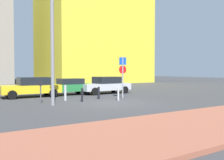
{
  "coord_description": "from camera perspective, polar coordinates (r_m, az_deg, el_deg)",
  "views": [
    {
      "loc": [
        -7.93,
        -12.77,
        1.99
      ],
      "look_at": [
        0.89,
        1.3,
        1.38
      ],
      "focal_mm": 39.14,
      "sensor_mm": 36.0,
      "label": 1
    }
  ],
  "objects": [
    {
      "name": "parking_meter",
      "position": [
        15.69,
        -16.34,
        -2.0
      ],
      "size": [
        0.18,
        0.14,
        1.37
      ],
      "color": "#4C4C51",
      "rests_on": "ground"
    },
    {
      "name": "parking_sign_post",
      "position": [
        17.95,
        2.51,
        1.83
      ],
      "size": [
        0.6,
        0.1,
        3.03
      ],
      "color": "gray",
      "rests_on": "ground"
    },
    {
      "name": "sidewalk_brick",
      "position": [
        9.99,
        21.75,
        -9.12
      ],
      "size": [
        40.0,
        4.22,
        0.14
      ],
      "primitive_type": "cube",
      "color": "#93513D",
      "rests_on": "ground"
    },
    {
      "name": "building_colorful_midrise",
      "position": [
        46.53,
        -4.83,
        16.31
      ],
      "size": [
        17.12,
        15.19,
        26.86
      ],
      "primitive_type": "cube",
      "color": "gold",
      "rests_on": "ground"
    },
    {
      "name": "ground_plane",
      "position": [
        15.16,
        -0.26,
        -5.44
      ],
      "size": [
        120.0,
        120.0,
        0.0
      ],
      "primitive_type": "plane",
      "color": "#38383A"
    },
    {
      "name": "parked_car_silver",
      "position": [
        21.65,
        -1.59,
        -1.15
      ],
      "size": [
        4.64,
        2.21,
        1.49
      ],
      "color": "#B7BABF",
      "rests_on": "ground"
    },
    {
      "name": "street_lamp",
      "position": [
        14.6,
        -13.77,
        9.19
      ],
      "size": [
        0.7,
        0.36,
        6.4
      ],
      "color": "gray",
      "rests_on": "ground"
    },
    {
      "name": "traffic_bollard_edge",
      "position": [
        17.44,
        -3.13,
        -3.03
      ],
      "size": [
        0.16,
        0.16,
        0.87
      ],
      "primitive_type": "cylinder",
      "color": "black",
      "rests_on": "ground"
    },
    {
      "name": "traffic_bollard_mid",
      "position": [
        16.55,
        1.48,
        -3.3
      ],
      "size": [
        0.12,
        0.12,
        0.87
      ],
      "primitive_type": "cylinder",
      "color": "#B7B7BC",
      "rests_on": "ground"
    },
    {
      "name": "traffic_bollard_far",
      "position": [
        15.94,
        -7.0,
        -3.47
      ],
      "size": [
        0.13,
        0.13,
        0.9
      ],
      "primitive_type": "cylinder",
      "color": "black",
      "rests_on": "ground"
    },
    {
      "name": "parked_car_yellow",
      "position": [
        19.65,
        -18.26,
        -1.51
      ],
      "size": [
        4.36,
        2.14,
        1.52
      ],
      "color": "gold",
      "rests_on": "ground"
    },
    {
      "name": "traffic_bollard_near",
      "position": [
        16.77,
        -10.86,
        -2.95
      ],
      "size": [
        0.16,
        0.16,
        1.05
      ],
      "primitive_type": "cylinder",
      "color": "#B7B7BC",
      "rests_on": "ground"
    },
    {
      "name": "parked_car_green",
      "position": [
        20.67,
        -10.42,
        -1.46
      ],
      "size": [
        4.16,
        1.98,
        1.37
      ],
      "color": "#237238",
      "rests_on": "ground"
    }
  ]
}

